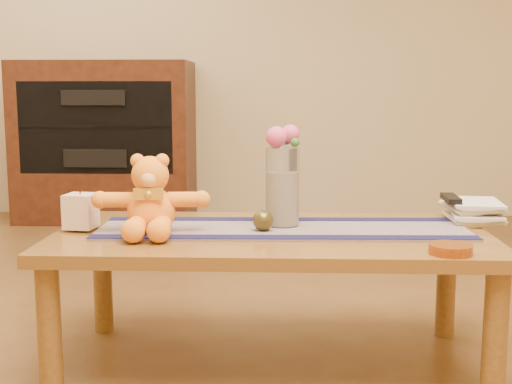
{
  "coord_description": "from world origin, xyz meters",
  "views": [
    {
      "loc": [
        0.04,
        -2.14,
        0.9
      ],
      "look_at": [
        -0.05,
        0.0,
        0.58
      ],
      "focal_mm": 47.25,
      "sensor_mm": 36.0,
      "label": 1
    }
  ],
  "objects_px": {
    "glass_vase": "(282,187)",
    "amber_dish": "(451,249)",
    "tv_remote": "(451,198)",
    "teddy_bear": "(151,195)",
    "book_bottom": "(449,219)",
    "bronze_ball": "(263,220)",
    "pillar_candle": "(81,211)"
  },
  "relations": [
    {
      "from": "book_bottom",
      "to": "amber_dish",
      "type": "relative_size",
      "value": 1.84
    },
    {
      "from": "teddy_bear",
      "to": "pillar_candle",
      "type": "bearing_deg",
      "value": 164.37
    },
    {
      "from": "glass_vase",
      "to": "tv_remote",
      "type": "height_order",
      "value": "glass_vase"
    },
    {
      "from": "glass_vase",
      "to": "amber_dish",
      "type": "height_order",
      "value": "glass_vase"
    },
    {
      "from": "bronze_ball",
      "to": "tv_remote",
      "type": "bearing_deg",
      "value": 17.46
    },
    {
      "from": "teddy_bear",
      "to": "pillar_candle",
      "type": "height_order",
      "value": "teddy_bear"
    },
    {
      "from": "glass_vase",
      "to": "teddy_bear",
      "type": "bearing_deg",
      "value": -164.11
    },
    {
      "from": "glass_vase",
      "to": "book_bottom",
      "type": "height_order",
      "value": "glass_vase"
    },
    {
      "from": "book_bottom",
      "to": "teddy_bear",
      "type": "bearing_deg",
      "value": -166.97
    },
    {
      "from": "teddy_bear",
      "to": "amber_dish",
      "type": "xyz_separation_m",
      "value": [
        0.89,
        -0.23,
        -0.11
      ]
    },
    {
      "from": "bronze_ball",
      "to": "book_bottom",
      "type": "relative_size",
      "value": 0.3
    },
    {
      "from": "tv_remote",
      "to": "book_bottom",
      "type": "bearing_deg",
      "value": 90.0
    },
    {
      "from": "glass_vase",
      "to": "amber_dish",
      "type": "relative_size",
      "value": 2.14
    },
    {
      "from": "teddy_bear",
      "to": "tv_remote",
      "type": "relative_size",
      "value": 2.16
    },
    {
      "from": "pillar_candle",
      "to": "tv_remote",
      "type": "height_order",
      "value": "pillar_candle"
    },
    {
      "from": "tv_remote",
      "to": "amber_dish",
      "type": "xyz_separation_m",
      "value": [
        -0.11,
        -0.46,
        -0.07
      ]
    },
    {
      "from": "book_bottom",
      "to": "tv_remote",
      "type": "height_order",
      "value": "tv_remote"
    },
    {
      "from": "amber_dish",
      "to": "teddy_bear",
      "type": "bearing_deg",
      "value": 165.47
    },
    {
      "from": "pillar_candle",
      "to": "book_bottom",
      "type": "distance_m",
      "value": 1.25
    },
    {
      "from": "bronze_ball",
      "to": "amber_dish",
      "type": "distance_m",
      "value": 0.59
    },
    {
      "from": "teddy_bear",
      "to": "bronze_ball",
      "type": "height_order",
      "value": "teddy_bear"
    },
    {
      "from": "teddy_bear",
      "to": "tv_remote",
      "type": "xyz_separation_m",
      "value": [
        1.0,
        0.23,
        -0.04
      ]
    },
    {
      "from": "glass_vase",
      "to": "book_bottom",
      "type": "bearing_deg",
      "value": 11.84
    },
    {
      "from": "glass_vase",
      "to": "bronze_ball",
      "type": "xyz_separation_m",
      "value": [
        -0.06,
        -0.09,
        -0.1
      ]
    },
    {
      "from": "tv_remote",
      "to": "amber_dish",
      "type": "distance_m",
      "value": 0.48
    },
    {
      "from": "teddy_bear",
      "to": "book_bottom",
      "type": "distance_m",
      "value": 1.03
    },
    {
      "from": "teddy_bear",
      "to": "book_bottom",
      "type": "xyz_separation_m",
      "value": [
        1.0,
        0.24,
        -0.11
      ]
    },
    {
      "from": "pillar_candle",
      "to": "amber_dish",
      "type": "relative_size",
      "value": 0.92
    },
    {
      "from": "teddy_bear",
      "to": "bronze_ball",
      "type": "relative_size",
      "value": 5.19
    },
    {
      "from": "glass_vase",
      "to": "bronze_ball",
      "type": "bearing_deg",
      "value": -124.21
    },
    {
      "from": "amber_dish",
      "to": "glass_vase",
      "type": "bearing_deg",
      "value": 143.54
    },
    {
      "from": "bronze_ball",
      "to": "tv_remote",
      "type": "height_order",
      "value": "tv_remote"
    }
  ]
}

